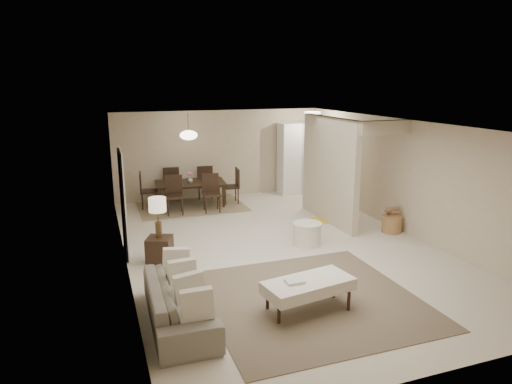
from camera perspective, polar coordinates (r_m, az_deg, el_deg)
name	(u,v)px	position (r m, az deg, el deg)	size (l,w,h in m)	color
floor	(278,246)	(9.43, 2.79, -6.81)	(9.00, 9.00, 0.00)	beige
ceiling	(280,124)	(8.87, 2.98, 8.49)	(9.00, 9.00, 0.00)	white
back_wall	(220,154)	(13.26, -4.57, 4.76)	(6.00, 6.00, 0.00)	#BAA88C
left_wall	(122,200)	(8.42, -16.35, -0.97)	(9.00, 9.00, 0.00)	#BAA88C
right_wall	(405,177)	(10.56, 18.11, 1.82)	(9.00, 9.00, 0.00)	#BAA88C
partition	(329,170)	(10.94, 9.12, 2.72)	(0.15, 2.50, 2.50)	#BAA88C
doorway	(123,204)	(9.06, -16.31, -1.45)	(0.04, 0.90, 2.04)	black
pantry_cabinet	(299,158)	(13.77, 5.34, 4.23)	(1.20, 0.55, 2.10)	white
flush_light	(313,113)	(12.73, 7.09, 9.81)	(0.44, 0.44, 0.05)	white
living_rug	(311,299)	(7.34, 6.87, -13.10)	(3.20, 3.20, 0.01)	brown
sofa	(179,302)	(6.63, -9.58, -13.42)	(0.81, 2.07, 0.60)	slate
ottoman_bench	(308,286)	(6.85, 6.56, -11.62)	(1.41, 0.82, 0.48)	beige
side_table	(160,250)	(8.75, -11.95, -7.08)	(0.44, 0.44, 0.49)	black
table_lamp	(157,208)	(8.50, -12.21, -2.00)	(0.32, 0.32, 0.76)	#4B3920
round_pouf	(307,234)	(9.50, 6.40, -5.23)	(0.60, 0.60, 0.47)	beige
wicker_basket	(392,224)	(10.68, 16.62, -3.85)	(0.44, 0.44, 0.38)	olive
dining_rug	(191,206)	(12.53, -8.12, -1.69)	(2.80, 2.10, 0.01)	#8B7A56
dining_table	(191,194)	(12.45, -8.17, -0.26)	(1.86, 1.04, 0.65)	black
dining_chairs	(190,188)	(12.41, -8.20, 0.47)	(2.66, 2.04, 0.98)	black
vase	(190,180)	(12.36, -8.24, 1.53)	(0.14, 0.14, 0.15)	silver
yellow_mat	(331,218)	(11.43, 9.33, -3.25)	(0.88, 0.54, 0.01)	gold
pendant_light	(189,135)	(12.17, -8.43, 7.04)	(0.46, 0.46, 0.71)	#4B3920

